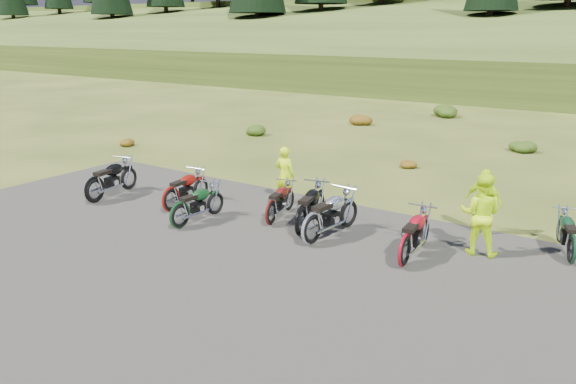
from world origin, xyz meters
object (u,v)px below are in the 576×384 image
Objects in this scene: motorcycle_0 at (96,204)px; motorcycle_7 at (570,264)px; person_middle at (285,176)px; motorcycle_3 at (312,245)px.

motorcycle_7 is at bearing -85.21° from motorcycle_0.
motorcycle_0 is 1.33× the size of person_middle.
motorcycle_3 is 1.35× the size of person_middle.
motorcycle_0 is at bearing 102.42° from motorcycle_3.
motorcycle_7 is at bearing 173.84° from person_middle.
motorcycle_3 is 1.21× the size of motorcycle_7.
person_middle reaches higher than motorcycle_0.
motorcycle_0 is at bearing 84.52° from motorcycle_7.
motorcycle_0 reaches higher than motorcycle_7.
person_middle reaches higher than motorcycle_3.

